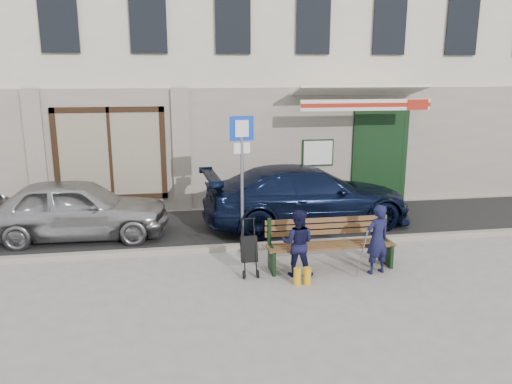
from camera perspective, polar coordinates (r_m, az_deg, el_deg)
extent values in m
plane|color=#9E9991|center=(9.10, 1.42, -9.72)|extent=(80.00, 80.00, 0.00)
cube|color=#282828|center=(11.97, -1.36, -3.92)|extent=(60.00, 3.20, 0.01)
cube|color=#9E9384|center=(10.45, -0.12, -6.22)|extent=(60.00, 0.18, 0.12)
cube|color=beige|center=(16.85, -4.18, 18.27)|extent=(20.00, 7.00, 10.00)
cube|color=#9E9384|center=(13.41, -2.52, 4.96)|extent=(20.00, 0.12, 3.20)
cube|color=maroon|center=(13.48, -16.21, 4.27)|extent=(2.50, 0.12, 2.00)
cube|color=black|center=(14.46, 13.93, 3.99)|extent=(1.60, 0.10, 2.60)
cube|color=black|center=(14.90, 13.20, 3.91)|extent=(1.25, 0.90, 2.40)
cube|color=white|center=(13.79, 7.10, 4.48)|extent=(0.80, 0.03, 0.65)
cube|color=white|center=(13.71, 11.25, 11.12)|extent=(3.40, 1.72, 0.42)
cube|color=white|center=(12.93, 12.53, 9.69)|extent=(3.40, 0.05, 0.28)
cube|color=#A52114|center=(12.90, 12.58, 9.68)|extent=(3.40, 0.02, 0.10)
imported|color=#A8A8AC|center=(11.65, -19.80, -1.81)|extent=(4.01, 1.74, 1.35)
imported|color=black|center=(11.93, 5.90, -0.47)|extent=(5.10, 2.35, 1.44)
cylinder|color=gray|center=(10.45, -1.60, 0.93)|extent=(0.07, 0.07, 2.63)
cube|color=#0D37BF|center=(10.26, -1.64, 7.28)|extent=(0.50, 0.11, 0.51)
cube|color=white|center=(10.23, -1.62, 7.26)|extent=(0.28, 0.07, 0.34)
cube|color=white|center=(10.31, -1.63, 5.05)|extent=(0.34, 0.09, 0.22)
cube|color=brown|center=(9.46, 8.54, -6.03)|extent=(2.40, 0.50, 0.04)
cube|color=brown|center=(9.62, 8.09, -3.85)|extent=(2.40, 0.10, 0.36)
cube|color=black|center=(9.27, 1.82, -7.78)|extent=(0.06, 0.50, 0.45)
cube|color=black|center=(9.92, 14.71, -6.77)|extent=(0.06, 0.50, 0.45)
cube|color=white|center=(9.61, 13.01, -5.72)|extent=(0.34, 0.25, 0.11)
cylinder|color=gray|center=(8.96, 12.01, -6.95)|extent=(0.07, 0.34, 0.96)
cylinder|color=gold|center=(8.77, 4.73, -9.61)|extent=(0.13, 0.13, 0.30)
cylinder|color=gold|center=(8.82, 5.88, -9.52)|extent=(0.13, 0.13, 0.30)
imported|color=#141537|center=(9.33, 13.68, -5.27)|extent=(0.54, 0.42, 1.29)
imported|color=black|center=(9.00, 4.78, -5.83)|extent=(0.73, 0.65, 1.23)
cylinder|color=black|center=(9.01, -1.40, -9.44)|extent=(0.03, 0.15, 0.15)
cylinder|color=black|center=(9.05, 0.21, -9.34)|extent=(0.03, 0.15, 0.15)
cube|color=black|center=(9.08, -0.81, -6.54)|extent=(0.30, 0.28, 0.50)
cylinder|color=black|center=(9.03, -0.94, -3.06)|extent=(0.28, 0.03, 0.02)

